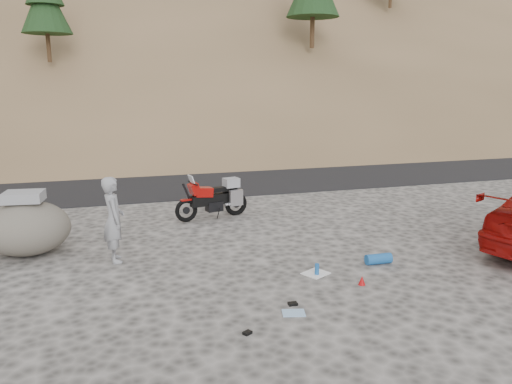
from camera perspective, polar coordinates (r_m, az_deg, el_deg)
ground at (r=9.48m, az=-4.09°, el=-8.44°), size 140.00×140.00×0.00m
road at (r=18.08m, az=-10.26°, el=1.45°), size 120.00×7.00×0.05m
motorcycle at (r=12.65m, az=-4.68°, el=-0.75°), size 1.95×0.83×1.18m
man at (r=10.10m, az=-15.69°, el=-7.56°), size 0.46×0.64×1.65m
boulder at (r=10.91m, az=-24.73°, el=-3.71°), size 2.04×1.88×1.27m
gear_white_cloth at (r=9.16m, az=6.84°, el=-9.22°), size 0.55×0.53×0.01m
gear_blue_mat at (r=9.81m, az=13.82°, el=-7.43°), size 0.51×0.22×0.20m
gear_bottle at (r=9.07m, az=6.98°, el=-8.78°), size 0.08×0.08×0.21m
gear_funnel at (r=8.79m, az=12.02°, el=-9.85°), size 0.16×0.16×0.16m
gear_glove_a at (r=7.93m, az=4.23°, el=-12.62°), size 0.14×0.10×0.04m
gear_glove_b at (r=7.09m, az=-0.99°, el=-15.78°), size 0.14×0.13×0.04m
gear_blue_cloth at (r=7.67m, az=4.32°, el=-13.62°), size 0.39×0.32×0.01m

